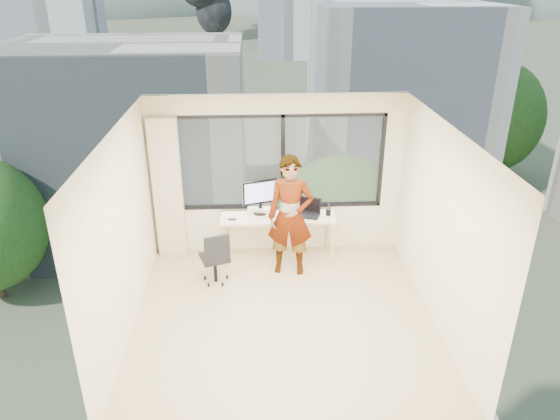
{
  "coord_description": "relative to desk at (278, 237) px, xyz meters",
  "views": [
    {
      "loc": [
        -0.37,
        -5.76,
        4.27
      ],
      "look_at": [
        0.0,
        1.0,
        1.15
      ],
      "focal_mm": 33.37,
      "sensor_mm": 36.0,
      "label": 1
    }
  ],
  "objects": [
    {
      "name": "wall_front",
      "position": [
        0.0,
        -3.66,
        0.93
      ],
      "size": [
        4.0,
        0.01,
        2.6
      ],
      "primitive_type": "cube",
      "color": "beige",
      "rests_on": "ground"
    },
    {
      "name": "cellphone",
      "position": [
        -0.71,
        -0.11,
        0.38
      ],
      "size": [
        0.12,
        0.06,
        0.01
      ],
      "primitive_type": "cube",
      "rotation": [
        0.0,
        0.0,
        -0.03
      ],
      "color": "black",
      "rests_on": "desk"
    },
    {
      "name": "tree_c",
      "position": [
        22.0,
        38.34,
        -9.38
      ],
      "size": [
        8.4,
        8.4,
        10.0
      ],
      "primitive_type": null,
      "color": "#214B19",
      "rests_on": "exterior_ground"
    },
    {
      "name": "floor",
      "position": [
        0.0,
        -1.66,
        -0.38
      ],
      "size": [
        4.0,
        4.0,
        0.01
      ],
      "primitive_type": "cube",
      "color": "tan",
      "rests_on": "ground"
    },
    {
      "name": "pen_cup",
      "position": [
        0.8,
        -0.02,
        0.43
      ],
      "size": [
        0.09,
        0.09,
        0.1
      ],
      "primitive_type": "cylinder",
      "rotation": [
        0.0,
        0.0,
        -0.08
      ],
      "color": "black",
      "rests_on": "desk"
    },
    {
      "name": "window_wall",
      "position": [
        0.05,
        0.34,
        1.15
      ],
      "size": [
        3.3,
        0.16,
        1.55
      ],
      "primitive_type": null,
      "color": "black",
      "rests_on": "ground"
    },
    {
      "name": "desk",
      "position": [
        0.0,
        0.0,
        0.0
      ],
      "size": [
        1.8,
        0.6,
        0.75
      ],
      "primitive_type": "cube",
      "color": "#D7B190",
      "rests_on": "floor"
    },
    {
      "name": "chair",
      "position": [
        -0.97,
        -0.68,
        0.06
      ],
      "size": [
        0.56,
        0.56,
        0.87
      ],
      "primitive_type": null,
      "rotation": [
        0.0,
        0.0,
        0.33
      ],
      "color": "black",
      "rests_on": "floor"
    },
    {
      "name": "wall_left",
      "position": [
        -2.0,
        -1.66,
        0.93
      ],
      "size": [
        0.01,
        4.0,
        2.6
      ],
      "primitive_type": "cube",
      "color": "beige",
      "rests_on": "ground"
    },
    {
      "name": "far_tower_d",
      "position": [
        -60.0,
        148.34,
        -3.38
      ],
      "size": [
        16.0,
        14.0,
        22.0
      ],
      "primitive_type": "cube",
      "color": "silver",
      "rests_on": "exterior_ground"
    },
    {
      "name": "monitor",
      "position": [
        -0.28,
        0.11,
        0.66
      ],
      "size": [
        0.58,
        0.29,
        0.57
      ],
      "primitive_type": null,
      "rotation": [
        0.0,
        0.0,
        0.3
      ],
      "color": "black",
      "rests_on": "desk"
    },
    {
      "name": "near_bldg_b",
      "position": [
        12.0,
        36.34,
        -6.38
      ],
      "size": [
        14.0,
        13.0,
        16.0
      ],
      "primitive_type": "cube",
      "color": "white",
      "rests_on": "exterior_ground"
    },
    {
      "name": "near_bldg_a",
      "position": [
        -9.0,
        28.34,
        -7.38
      ],
      "size": [
        16.0,
        12.0,
        14.0
      ],
      "primitive_type": "cube",
      "color": "beige",
      "rests_on": "exterior_ground"
    },
    {
      "name": "wall_right",
      "position": [
        2.0,
        -1.66,
        0.93
      ],
      "size": [
        0.01,
        4.0,
        2.6
      ],
      "primitive_type": "cube",
      "color": "beige",
      "rests_on": "ground"
    },
    {
      "name": "hill_b",
      "position": [
        100.0,
        318.34,
        -14.38
      ],
      "size": [
        300.0,
        220.0,
        96.0
      ],
      "primitive_type": "ellipsoid",
      "color": "slate",
      "rests_on": "exterior_ground"
    },
    {
      "name": "ceiling",
      "position": [
        0.0,
        -1.66,
        2.23
      ],
      "size": [
        4.0,
        4.0,
        0.01
      ],
      "primitive_type": "cube",
      "color": "white",
      "rests_on": "ground"
    },
    {
      "name": "hill_a",
      "position": [
        -120.0,
        318.34,
        -14.38
      ],
      "size": [
        288.0,
        216.0,
        90.0
      ],
      "primitive_type": "ellipsoid",
      "color": "slate",
      "rests_on": "exterior_ground"
    },
    {
      "name": "exterior_ground",
      "position": [
        0.0,
        118.34,
        -14.38
      ],
      "size": [
        400.0,
        400.0,
        0.04
      ],
      "primitive_type": "cube",
      "color": "#515B3D",
      "rests_on": "ground"
    },
    {
      "name": "person",
      "position": [
        0.17,
        -0.42,
        0.56
      ],
      "size": [
        0.74,
        0.54,
        1.87
      ],
      "primitive_type": "imported",
      "rotation": [
        0.0,
        0.0,
        -0.15
      ],
      "color": "#2D2D33",
      "rests_on": "floor"
    },
    {
      "name": "game_console",
      "position": [
        -0.28,
        0.22,
        0.42
      ],
      "size": [
        0.41,
        0.38,
        0.08
      ],
      "primitive_type": "cube",
      "rotation": [
        0.0,
        0.0,
        -0.29
      ],
      "color": "white",
      "rests_on": "desk"
    },
    {
      "name": "tree_b",
      "position": [
        4.0,
        16.34,
        -9.88
      ],
      "size": [
        7.6,
        7.6,
        9.0
      ],
      "primitive_type": null,
      "color": "#214B19",
      "rests_on": "exterior_ground"
    },
    {
      "name": "handbag",
      "position": [
        0.11,
        0.23,
        0.47
      ],
      "size": [
        0.25,
        0.16,
        0.18
      ],
      "primitive_type": "ellipsoid",
      "rotation": [
        0.0,
        0.0,
        0.15
      ],
      "color": "#0D4950",
      "rests_on": "desk"
    },
    {
      "name": "curtain",
      "position": [
        -1.72,
        0.22,
        0.77
      ],
      "size": [
        0.45,
        0.14,
        2.3
      ],
      "primitive_type": "cube",
      "color": "#C5B299",
      "rests_on": "floor"
    },
    {
      "name": "laptop",
      "position": [
        0.47,
        -0.03,
        0.49
      ],
      "size": [
        0.48,
        0.49,
        0.24
      ],
      "primitive_type": null,
      "rotation": [
        0.0,
        0.0,
        -0.35
      ],
      "color": "black",
      "rests_on": "desk"
    }
  ]
}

